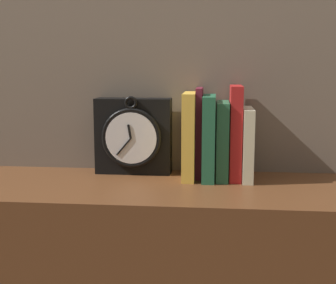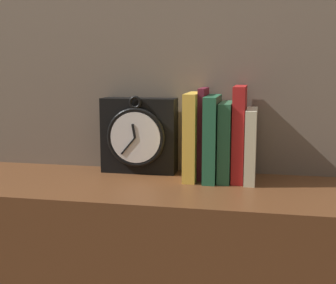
% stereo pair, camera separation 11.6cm
% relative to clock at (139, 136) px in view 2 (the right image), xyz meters
% --- Properties ---
extents(wall_back, '(6.00, 0.05, 2.60)m').
position_rel_clock_xyz_m(wall_back, '(0.11, 0.07, 0.30)').
color(wall_back, '#756656').
rests_on(wall_back, ground_plane).
extents(clock, '(0.21, 0.08, 0.22)m').
position_rel_clock_xyz_m(clock, '(0.00, 0.00, 0.00)').
color(clock, black).
rests_on(clock, bookshelf).
extents(book_slot0_yellow, '(0.03, 0.15, 0.23)m').
position_rel_clock_xyz_m(book_slot0_yellow, '(0.16, -0.04, 0.01)').
color(book_slot0_yellow, yellow).
rests_on(book_slot0_yellow, bookshelf).
extents(book_slot1_maroon, '(0.02, 0.11, 0.24)m').
position_rel_clock_xyz_m(book_slot1_maroon, '(0.18, -0.02, 0.02)').
color(book_slot1_maroon, maroon).
rests_on(book_slot1_maroon, bookshelf).
extents(book_slot2_green, '(0.03, 0.16, 0.22)m').
position_rel_clock_xyz_m(book_slot2_green, '(0.21, -0.04, 0.01)').
color(book_slot2_green, '#246341').
rests_on(book_slot2_green, bookshelf).
extents(book_slot3_green, '(0.03, 0.15, 0.20)m').
position_rel_clock_xyz_m(book_slot3_green, '(0.25, -0.03, -0.00)').
color(book_slot3_green, '#2A6643').
rests_on(book_slot3_green, bookshelf).
extents(book_slot4_red, '(0.03, 0.14, 0.25)m').
position_rel_clock_xyz_m(book_slot4_red, '(0.28, -0.03, 0.02)').
color(book_slot4_red, red).
rests_on(book_slot4_red, bookshelf).
extents(book_slot5_cream, '(0.03, 0.15, 0.19)m').
position_rel_clock_xyz_m(book_slot5_cream, '(0.31, -0.04, -0.01)').
color(book_slot5_cream, beige).
rests_on(book_slot5_cream, bookshelf).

